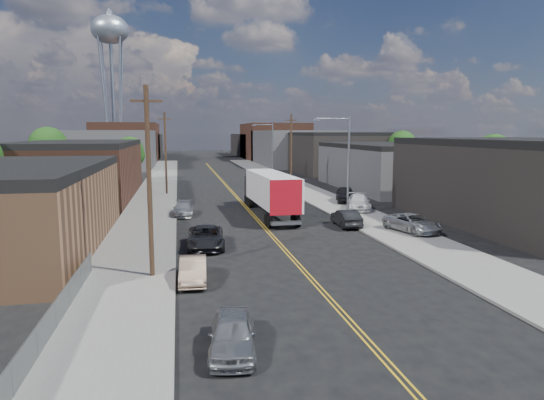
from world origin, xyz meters
name	(u,v)px	position (x,y,z in m)	size (l,w,h in m)	color
ground	(222,181)	(0.00, 60.00, 0.00)	(260.00, 260.00, 0.00)	black
centerline	(233,193)	(0.00, 45.00, 0.01)	(0.32, 120.00, 0.01)	gold
sidewalk_left	(156,194)	(-9.50, 45.00, 0.07)	(5.00, 140.00, 0.15)	slate
sidewalk_right	(306,191)	(9.50, 45.00, 0.07)	(5.00, 140.00, 0.15)	slate
warehouse_tan	(1,208)	(-18.00, 18.00, 2.80)	(12.00, 22.00, 5.60)	brown
warehouse_brown	(80,170)	(-18.00, 44.00, 3.30)	(12.00, 26.00, 6.60)	#47281C
industrial_right_a	(527,181)	(21.99, 20.00, 3.55)	(14.00, 22.00, 7.10)	black
industrial_right_b	(393,166)	(22.00, 46.00, 3.05)	(14.00, 24.00, 6.10)	#3E3E41
industrial_right_c	(333,153)	(22.00, 72.00, 3.80)	(14.00, 22.00, 7.60)	black
skyline_left_a	(116,149)	(-20.00, 95.00, 4.00)	(16.00, 30.00, 8.00)	#3E3E41
skyline_right_a	(294,148)	(20.00, 95.00, 4.00)	(16.00, 30.00, 8.00)	#3E3E41
skyline_left_b	(127,142)	(-20.00, 120.00, 5.00)	(16.00, 26.00, 10.00)	#47281C
skyline_right_b	(274,141)	(20.00, 120.00, 5.00)	(16.00, 26.00, 10.00)	#47281C
skyline_left_c	(134,146)	(-20.00, 140.00, 3.50)	(16.00, 40.00, 7.00)	black
skyline_right_c	(262,145)	(20.00, 140.00, 3.50)	(16.00, 40.00, 7.00)	black
water_tower	(110,35)	(-22.00, 110.00, 30.65)	(9.00, 9.00, 36.90)	gray
streetlight_near	(344,159)	(7.60, 25.00, 5.33)	(3.39, 0.25, 9.00)	gray
streetlight_far	(270,147)	(7.60, 60.00, 5.33)	(3.39, 0.25, 9.00)	gray
utility_pole_left_near	(149,181)	(-8.20, 10.00, 5.14)	(1.60, 0.26, 10.00)	black
utility_pole_left_far	(166,153)	(-8.20, 45.00, 5.14)	(1.60, 0.26, 10.00)	black
utility_pole_right	(291,151)	(8.20, 48.00, 5.14)	(1.60, 0.26, 10.00)	black
chainlink_fence	(55,316)	(-11.50, 3.50, 0.66)	(0.05, 16.00, 1.22)	slate
tree_left_mid	(49,148)	(-23.94, 55.00, 5.48)	(5.10, 5.04, 8.37)	black
tree_left_far	(130,152)	(-13.94, 62.00, 4.57)	(4.35, 4.20, 6.97)	black
tree_right_near	(494,156)	(30.06, 36.00, 4.87)	(4.60, 4.48, 7.44)	black
tree_right_far	(402,147)	(30.06, 60.00, 5.18)	(4.85, 4.76, 7.91)	black
semi_truck	(269,190)	(1.50, 28.52, 2.26)	(2.98, 15.20, 3.96)	silver
car_left_a	(232,334)	(-5.00, 0.47, 0.68)	(1.60, 3.98, 1.36)	gray
car_left_b	(193,270)	(-6.10, 8.83, 0.63)	(1.34, 3.85, 1.27)	#9C7D66
car_left_c	(206,237)	(-5.04, 16.24, 0.71)	(2.36, 5.12, 1.42)	black
car_left_d	(183,209)	(-6.40, 29.10, 0.63)	(1.78, 4.37, 1.27)	#95989A
car_right_oncoming	(346,218)	(6.60, 21.41, 0.70)	(1.49, 4.26, 1.40)	black
car_right_lot_a	(412,223)	(10.58, 17.81, 0.83)	(2.26, 4.91, 1.36)	#A5A8AA
car_right_lot_b	(359,202)	(10.45, 28.60, 0.88)	(2.05, 5.05, 1.46)	silver
car_right_lot_c	(346,194)	(11.00, 34.00, 0.97)	(1.94, 4.81, 1.64)	black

